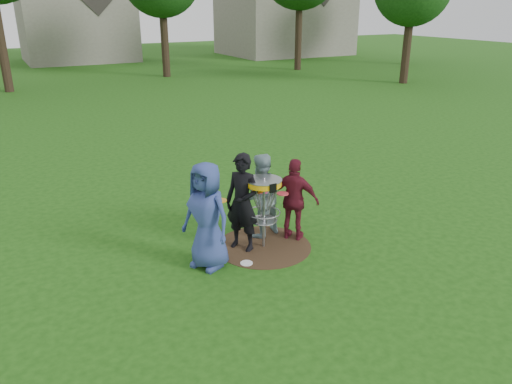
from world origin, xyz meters
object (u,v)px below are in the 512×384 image
player_grey (260,196)px  player_maroon (295,200)px  player_blue (207,216)px  player_black (242,203)px  disc_golf_basket (264,196)px

player_grey → player_maroon: player_grey is taller
player_grey → player_blue: bearing=11.6°
player_black → player_maroon: (1.06, -0.11, -0.11)m
player_blue → player_black: player_blue is taller
player_blue → player_maroon: bearing=68.3°
player_blue → player_grey: 1.54m
player_maroon → disc_golf_basket: 0.72m
player_blue → player_black: bearing=82.4°
player_black → disc_golf_basket: player_black is taller
player_blue → player_black: (0.83, 0.31, -0.03)m
player_blue → disc_golf_basket: player_blue is taller
disc_golf_basket → player_black: bearing=160.1°
player_black → player_grey: player_black is taller
player_blue → player_maroon: (1.89, 0.20, -0.14)m
disc_golf_basket → player_maroon: bearing=2.4°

